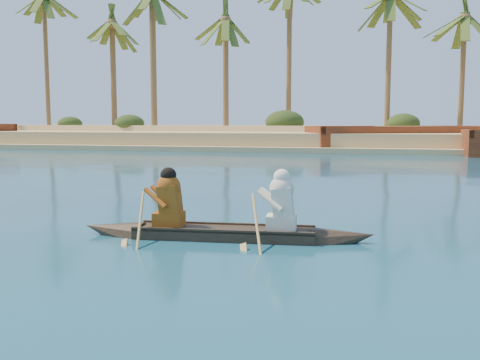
# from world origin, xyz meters

# --- Properties ---
(ground) EXTENTS (160.00, 160.00, 0.00)m
(ground) POSITION_xyz_m (0.00, 0.00, 0.00)
(ground) COLOR navy
(ground) RESTS_ON ground
(sandy_embankment) EXTENTS (150.00, 51.00, 1.50)m
(sandy_embankment) POSITION_xyz_m (0.00, 46.89, 0.53)
(sandy_embankment) COLOR tan
(sandy_embankment) RESTS_ON ground
(palm_grove) EXTENTS (110.00, 14.00, 16.00)m
(palm_grove) POSITION_xyz_m (0.00, 35.00, 8.00)
(palm_grove) COLOR #456222
(palm_grove) RESTS_ON ground
(shrub_cluster) EXTENTS (100.00, 6.00, 2.40)m
(shrub_cluster) POSITION_xyz_m (0.00, 31.50, 1.20)
(shrub_cluster) COLOR #253915
(shrub_cluster) RESTS_ON ground
(canoe) EXTENTS (5.64, 1.11, 1.54)m
(canoe) POSITION_xyz_m (-0.62, -4.00, 0.30)
(canoe) COLOR #352D1D
(canoe) RESTS_ON ground
(barge_mid) EXTENTS (13.25, 8.49, 2.10)m
(barge_mid) POSITION_xyz_m (4.38, 27.00, 0.73)
(barge_mid) COLOR brown
(barge_mid) RESTS_ON ground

